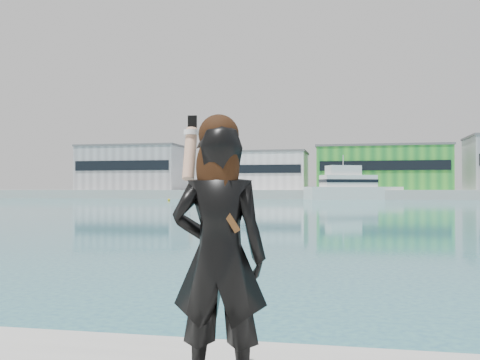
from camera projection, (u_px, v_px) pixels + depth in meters
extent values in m
cube|color=#9E9E99|center=(348.00, 194.00, 130.99)|extent=(320.00, 40.00, 2.00)
cube|color=gray|center=(134.00, 169.00, 140.13)|extent=(26.00, 16.00, 11.00)
cube|color=black|center=(121.00, 165.00, 132.21)|extent=(24.70, 0.20, 2.42)
cube|color=#59595B|center=(134.00, 147.00, 140.23)|extent=(26.52, 16.32, 0.50)
cube|color=silver|center=(258.00, 172.00, 133.52)|extent=(24.00, 15.00, 9.00)
cube|color=black|center=(253.00, 169.00, 126.09)|extent=(22.80, 0.20, 1.98)
cube|color=#59595B|center=(258.00, 153.00, 133.61)|extent=(24.48, 15.30, 0.50)
cube|color=#218430|center=(382.00, 169.00, 127.54)|extent=(30.00, 16.00, 10.00)
cube|color=black|center=(384.00, 165.00, 119.61)|extent=(28.50, 0.20, 2.20)
cube|color=#59595B|center=(382.00, 147.00, 127.63)|extent=(30.60, 16.32, 0.50)
cylinder|color=silver|center=(188.00, 173.00, 129.85)|extent=(0.16, 0.16, 8.00)
cube|color=#BC410B|center=(191.00, 160.00, 129.79)|extent=(1.20, 0.04, 0.80)
cylinder|color=silver|center=(449.00, 172.00, 117.87)|extent=(0.16, 0.16, 8.00)
cube|color=#BC410B|center=(452.00, 156.00, 117.81)|extent=(1.20, 0.04, 0.80)
cube|color=silver|center=(353.00, 193.00, 111.47)|extent=(20.52, 12.87, 2.66)
cube|color=silver|center=(348.00, 181.00, 111.29)|extent=(12.02, 8.60, 2.44)
cube|color=silver|center=(343.00, 170.00, 111.11)|extent=(7.59, 6.06, 1.99)
cube|color=black|center=(348.00, 181.00, 111.29)|extent=(12.26, 8.79, 0.66)
cylinder|color=silver|center=(343.00, 160.00, 111.15)|extent=(0.18, 0.18, 2.22)
sphere|color=#DBB20B|center=(169.00, 201.00, 99.96)|extent=(0.50, 0.50, 0.50)
imported|color=black|center=(219.00, 258.00, 3.57)|extent=(0.68, 0.48, 1.77)
sphere|color=black|center=(219.00, 135.00, 3.56)|extent=(0.27, 0.27, 0.27)
ellipsoid|color=black|center=(218.00, 168.00, 3.51)|extent=(0.29, 0.15, 0.47)
cylinder|color=tan|center=(190.00, 154.00, 3.71)|extent=(0.10, 0.21, 0.38)
cylinder|color=white|center=(191.00, 132.00, 3.75)|extent=(0.11, 0.11, 0.04)
cube|color=black|center=(192.00, 125.00, 3.79)|extent=(0.07, 0.02, 0.13)
cube|color=#4C2D14|center=(222.00, 205.00, 3.49)|extent=(0.25, 0.04, 0.36)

